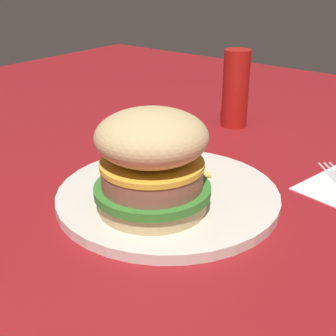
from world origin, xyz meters
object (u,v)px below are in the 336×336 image
object	(u,v)px
sandwich	(152,161)
fries_pile	(173,164)
plate	(168,195)
ketchup_bottle	(236,89)

from	to	relation	value
sandwich	fries_pile	xyz separation A→B (m)	(-0.10, -0.05, -0.05)
plate	ketchup_bottle	xyz separation A→B (m)	(-0.28, -0.08, 0.06)
ketchup_bottle	sandwich	bearing A→B (deg)	15.14
plate	sandwich	bearing A→B (deg)	14.03
fries_pile	ketchup_bottle	xyz separation A→B (m)	(-0.23, -0.04, 0.05)
fries_pile	ketchup_bottle	bearing A→B (deg)	-169.82
plate	fries_pile	world-z (taller)	fries_pile
plate	ketchup_bottle	bearing A→B (deg)	-164.70
plate	ketchup_bottle	world-z (taller)	ketchup_bottle
plate	sandwich	size ratio (longest dim) A/B	2.06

